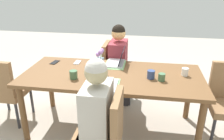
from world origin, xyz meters
TOP-DOWN VIEW (x-y plane):
  - ground_plane at (0.00, 0.00)m, footprint 10.00×10.00m
  - dining_table at (0.00, 0.00)m, footprint 2.10×0.94m
  - chair_near_left_near at (0.10, -0.78)m, footprint 0.44×0.44m
  - person_near_left_near at (0.02, -0.72)m, footprint 0.36×0.40m
  - chair_far_left_mid at (-0.06, 0.78)m, footprint 0.44×0.44m
  - person_far_left_mid at (0.02, 0.72)m, footprint 0.36×0.40m
  - chair_head_right_right_near at (1.37, 0.09)m, footprint 0.44×0.44m
  - flower_vase at (0.15, -0.06)m, footprint 0.10×0.09m
  - placemat_near_left_near at (0.01, -0.31)m, footprint 0.26×0.36m
  - placemat_far_left_mid at (0.01, 0.31)m, footprint 0.27×0.36m
  - laptop_far_left_mid at (0.04, 0.33)m, footprint 0.22×0.32m
  - laptop_near_left_near at (-0.02, -0.33)m, footprint 0.22×0.32m
  - coffee_mug_near_left at (0.40, 0.20)m, footprint 0.09×0.09m
  - coffee_mug_near_right at (-0.45, 0.05)m, footprint 0.09×0.09m
  - coffee_mug_centre_left at (-0.83, -0.09)m, footprint 0.08×0.08m
  - coffee_mug_centre_right at (-0.56, 0.10)m, footprint 0.08×0.08m
  - phone_black at (0.81, -0.26)m, footprint 0.09×0.16m
  - phone_silver at (0.51, -0.30)m, footprint 0.07×0.15m

SIDE VIEW (x-z plane):
  - ground_plane at x=0.00m, z-range 0.00..0.00m
  - chair_near_left_near at x=0.10m, z-range 0.05..0.95m
  - chair_far_left_mid at x=-0.06m, z-range 0.05..0.95m
  - chair_head_right_right_near at x=1.37m, z-range 0.05..0.95m
  - person_near_left_near at x=0.02m, z-range -0.07..1.12m
  - person_far_left_mid at x=0.02m, z-range -0.07..1.12m
  - dining_table at x=0.00m, z-range 0.30..1.05m
  - placemat_near_left_near at x=0.01m, z-range 0.75..0.76m
  - placemat_far_left_mid at x=0.01m, z-range 0.75..0.76m
  - phone_black at x=0.81m, z-range 0.75..0.76m
  - phone_silver at x=0.51m, z-range 0.75..0.76m
  - coffee_mug_centre_right at x=-0.56m, z-range 0.75..0.84m
  - laptop_near_left_near at x=-0.02m, z-range 0.69..0.90m
  - laptop_far_left_mid at x=0.04m, z-range 0.69..0.91m
  - coffee_mug_centre_left at x=-0.83m, z-range 0.75..0.84m
  - coffee_mug_near_right at x=-0.45m, z-range 0.75..0.85m
  - coffee_mug_near_left at x=0.40m, z-range 0.75..0.85m
  - flower_vase at x=0.15m, z-range 0.74..1.02m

